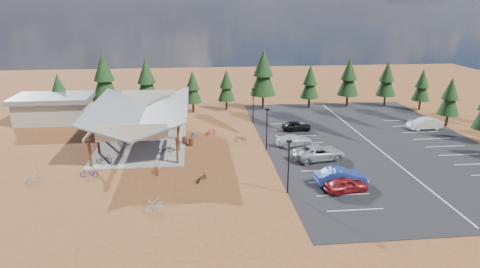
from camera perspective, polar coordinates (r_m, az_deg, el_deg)
ground at (r=48.78m, az=-1.89°, el=-3.16°), size 140.00×140.00×0.00m
asphalt_lot at (r=55.87m, az=17.15°, el=-1.23°), size 27.00×44.00×0.04m
concrete_pad at (r=55.68m, az=-12.75°, el=-0.91°), size 10.60×18.60×0.10m
bike_pavilion at (r=54.65m, az=-13.01°, el=2.85°), size 11.65×19.40×4.97m
outbuilding at (r=68.57m, az=-23.56°, el=3.19°), size 11.00×7.00×3.90m
lamp_post_0 at (r=39.14m, az=6.49°, el=-3.87°), size 0.50×0.25×5.14m
lamp_post_1 at (r=50.30m, az=3.60°, el=1.03°), size 0.50×0.25×5.14m
lamp_post_2 at (r=61.78m, az=1.76°, el=4.13°), size 0.50×0.25×5.14m
trash_bin_0 at (r=53.65m, az=-7.40°, el=-0.86°), size 0.60×0.60×0.90m
trash_bin_1 at (r=52.94m, az=-6.57°, el=-1.08°), size 0.60×0.60×0.90m
pine_0 at (r=71.48m, az=-23.01°, el=5.41°), size 2.82×2.82×6.57m
pine_1 at (r=69.53m, az=-17.68°, el=7.20°), size 4.09×4.09×9.53m
pine_2 at (r=68.30m, az=-12.36°, el=7.00°), size 3.72×3.72×8.67m
pine_3 at (r=68.17m, az=-6.33°, el=6.22°), size 2.86×2.86×6.67m
pine_4 at (r=69.34m, az=-1.84°, el=6.47°), size 2.83×2.83×6.60m
pine_5 at (r=69.69m, az=3.12°, el=8.16°), size 4.22×4.22×9.82m
pine_6 at (r=71.45m, az=9.32°, el=6.86°), size 3.08×3.08×7.17m
pine_7 at (r=73.65m, az=14.30°, el=7.36°), size 3.52×3.52×8.21m
pine_8 at (r=75.90m, az=18.98°, el=6.96°), size 3.26×3.26×7.60m
pine_12 at (r=66.83m, az=26.22°, el=4.50°), size 3.00×3.00×7.00m
pine_13 at (r=75.23m, az=23.10°, el=6.01°), size 2.88×2.88×6.72m
bike_0 at (r=49.04m, az=-17.69°, el=-3.21°), size 1.73×0.70×0.89m
bike_1 at (r=54.32m, az=-15.13°, el=-0.92°), size 1.76×0.59×1.04m
bike_2 at (r=56.78m, az=-15.77°, el=-0.31°), size 1.60×0.95×0.80m
bike_3 at (r=63.36m, az=-14.72°, el=1.64°), size 1.58×0.84×0.91m
bike_4 at (r=50.49m, az=-9.82°, el=-1.97°), size 2.00×1.22×0.99m
bike_5 at (r=54.58m, az=-11.09°, el=-0.54°), size 1.76×0.59×1.04m
bike_6 at (r=57.87m, az=-11.55°, el=0.38°), size 1.75×0.75×0.89m
bike_7 at (r=60.78m, az=-9.16°, el=1.43°), size 1.86×0.56×1.11m
bike_9 at (r=46.51m, az=-25.77°, el=-5.35°), size 1.62×1.31×0.99m
bike_10 at (r=45.89m, az=-19.50°, el=-4.91°), size 1.84×0.77×0.94m
bike_11 at (r=44.96m, az=-11.05°, el=-4.66°), size 0.91×1.62×0.94m
bike_12 at (r=42.43m, az=-5.19°, el=-5.82°), size 1.44×1.62×0.85m
bike_13 at (r=37.30m, az=-11.29°, el=-9.30°), size 1.88×1.19×1.10m
bike_14 at (r=55.93m, az=-6.34°, el=-0.06°), size 0.89×1.82×0.91m
bike_15 at (r=56.65m, az=-3.89°, el=0.30°), size 1.72×1.35×1.04m
bike_16 at (r=54.17m, az=-0.01°, el=-0.58°), size 1.65×0.86×0.83m
car_0 at (r=41.13m, az=13.94°, el=-6.58°), size 4.35×2.31×1.41m
car_1 at (r=42.46m, az=13.28°, el=-5.58°), size 5.06×1.87×1.65m
car_2 at (r=48.58m, az=10.47°, el=-2.46°), size 6.30×3.82×1.63m
car_3 at (r=52.90m, az=7.27°, el=-0.82°), size 4.86×2.55×1.34m
car_4 at (r=58.97m, az=7.49°, el=1.08°), size 3.99×1.62×1.36m
car_9 at (r=64.44m, az=23.38°, el=1.28°), size 4.91×2.00×1.58m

